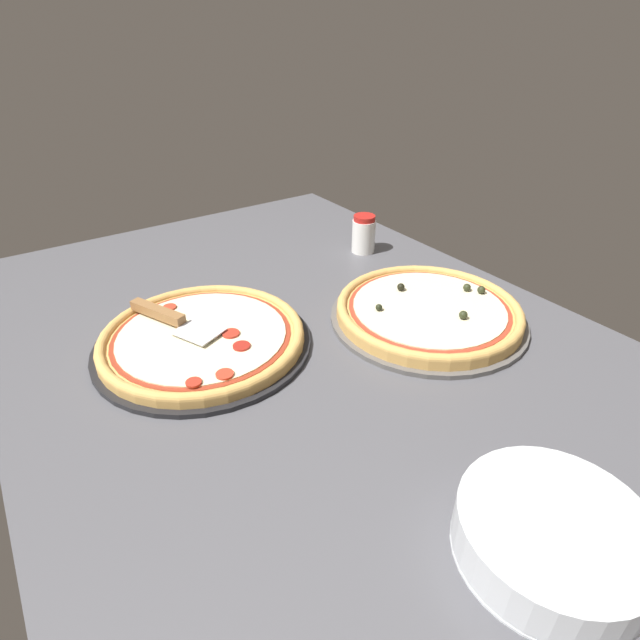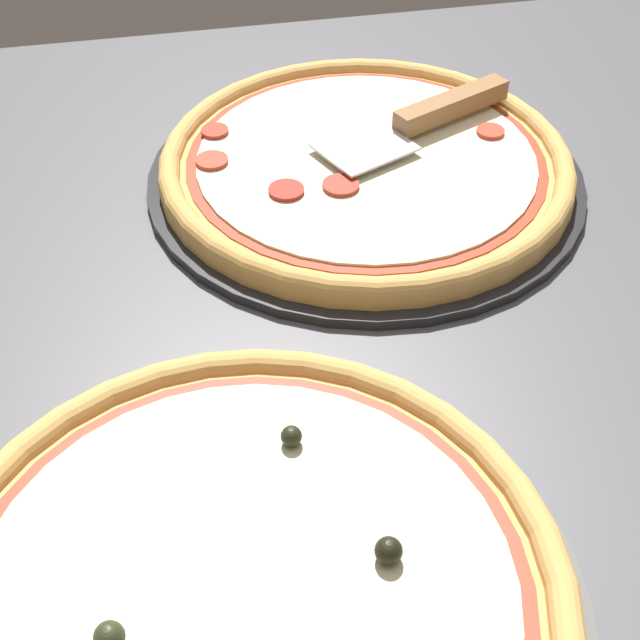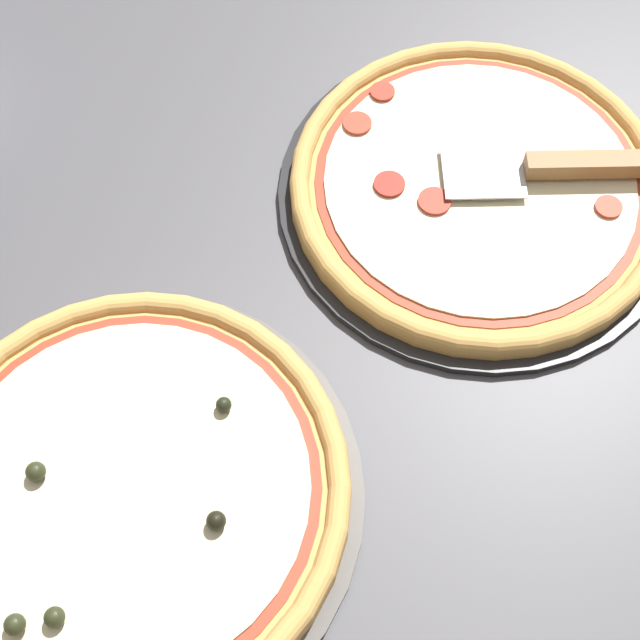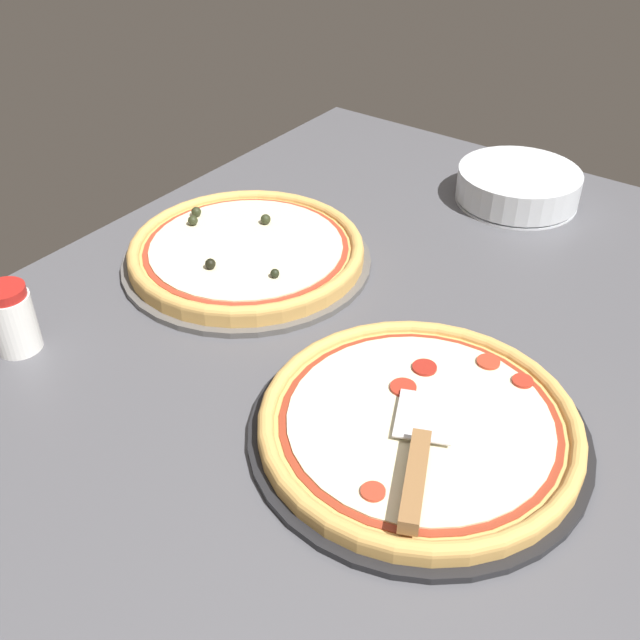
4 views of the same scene
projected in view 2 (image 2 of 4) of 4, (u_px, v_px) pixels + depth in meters
ground_plane at (325, 328)px, 74.37cm from camera, size 154.24×109.11×3.60cm
pizza_pan_front at (365, 178)px, 86.56cm from camera, size 42.14×42.14×1.00cm
pizza_front at (366, 163)px, 85.36cm from camera, size 39.61×39.61×2.55cm
pizza_pan_back at (246, 614)px, 52.87cm from camera, size 41.23×41.23×1.00cm
pizza_back at (244, 595)px, 51.43cm from camera, size 38.76×38.76×4.18cm
serving_spatula at (436, 112)px, 88.17cm from camera, size 21.87×13.02×2.00cm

